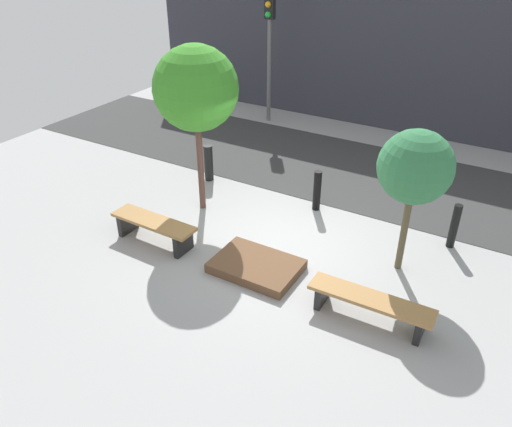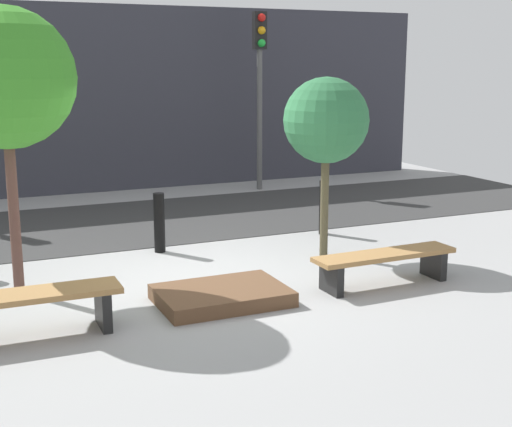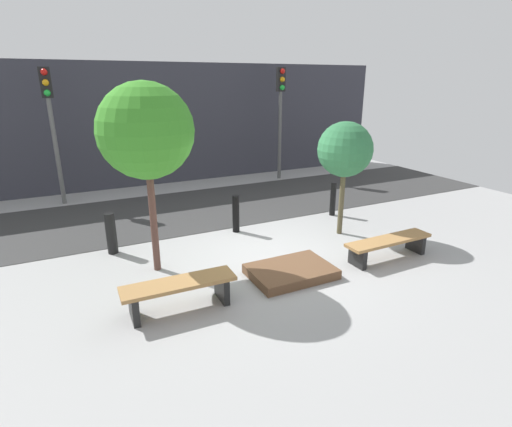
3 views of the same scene
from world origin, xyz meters
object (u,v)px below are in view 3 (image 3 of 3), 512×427
(planter_bed, at_px, (291,271))
(traffic_light_mid_west, at_px, (281,104))
(bench_right, at_px, (388,244))
(tree_behind_right_bench, at_px, (345,150))
(bench_left, at_px, (179,290))
(tree_behind_left_bench, at_px, (146,132))
(bollard_center, at_px, (333,199))
(bollard_far_left, at_px, (111,233))
(traffic_light_west, at_px, (50,112))
(bollard_left, at_px, (236,214))

(planter_bed, relative_size, traffic_light_mid_west, 0.39)
(bench_right, bearing_deg, traffic_light_mid_west, 77.29)
(tree_behind_right_bench, xyz_separation_m, traffic_light_mid_west, (1.43, 5.40, 0.68))
(tree_behind_right_bench, bearing_deg, bench_left, -159.95)
(bench_left, distance_m, tree_behind_left_bench, 2.70)
(planter_bed, height_order, traffic_light_mid_west, traffic_light_mid_west)
(bench_left, relative_size, tree_behind_left_bench, 0.52)
(traffic_light_mid_west, bearing_deg, bench_left, -129.18)
(bollard_center, bearing_deg, traffic_light_mid_west, 79.49)
(bench_left, distance_m, traffic_light_mid_west, 9.24)
(tree_behind_right_bench, distance_m, bollard_far_left, 5.23)
(bollard_far_left, distance_m, traffic_light_west, 4.82)
(traffic_light_west, height_order, traffic_light_mid_west, traffic_light_mid_west)
(planter_bed, height_order, bollard_left, bollard_left)
(planter_bed, height_order, tree_behind_left_bench, tree_behind_left_bench)
(traffic_light_mid_west, bearing_deg, bench_right, -101.67)
(bench_right, relative_size, tree_behind_right_bench, 0.75)
(bench_left, relative_size, traffic_light_mid_west, 0.46)
(planter_bed, bearing_deg, bollard_far_left, 137.86)
(tree_behind_left_bench, bearing_deg, planter_bed, -32.43)
(bench_left, xyz_separation_m, bollard_left, (2.11, 2.70, 0.10))
(bollard_far_left, distance_m, bollard_left, 2.76)
(planter_bed, xyz_separation_m, bollard_center, (2.76, 2.50, 0.35))
(tree_behind_right_bench, height_order, bollard_center, tree_behind_right_bench)
(bollard_left, distance_m, traffic_light_mid_west, 5.95)
(bench_left, xyz_separation_m, traffic_light_west, (-1.43, 6.95, 2.22))
(bollard_center, bearing_deg, bench_right, -103.48)
(bollard_left, xyz_separation_m, traffic_light_mid_west, (3.55, 4.25, 2.17))
(bench_right, xyz_separation_m, tree_behind_right_bench, (0.00, 1.54, 1.63))
(planter_bed, bearing_deg, tree_behind_left_bench, 147.57)
(tree_behind_right_bench, height_order, traffic_light_west, traffic_light_west)
(bench_right, distance_m, bollard_far_left, 5.57)
(tree_behind_left_bench, height_order, traffic_light_mid_west, traffic_light_mid_west)
(bench_right, bearing_deg, traffic_light_west, 128.15)
(tree_behind_left_bench, bearing_deg, bollard_center, 13.32)
(planter_bed, distance_m, traffic_light_west, 8.01)
(bench_right, height_order, tree_behind_right_bench, tree_behind_right_bench)
(bollard_far_left, distance_m, bollard_center, 5.52)
(bollard_far_left, xyz_separation_m, bollard_left, (2.76, 0.00, 0.01))
(planter_bed, xyz_separation_m, bollard_left, (0.00, 2.50, 0.35))
(bollard_left, xyz_separation_m, bollard_center, (2.76, 0.00, 0.00))
(planter_bed, height_order, traffic_light_west, traffic_light_west)
(bench_left, distance_m, bollard_center, 5.57)
(bollard_center, xyz_separation_m, traffic_light_west, (-6.31, 4.25, 2.12))
(planter_bed, xyz_separation_m, tree_behind_left_bench, (-2.11, 1.34, 2.47))
(bench_right, relative_size, bollard_left, 2.17)
(bollard_far_left, xyz_separation_m, traffic_light_west, (-0.79, 4.25, 2.13))
(bench_right, xyz_separation_m, planter_bed, (-2.11, 0.20, -0.22))
(bench_left, relative_size, bollard_left, 1.98)
(traffic_light_west, distance_m, traffic_light_mid_west, 7.10)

